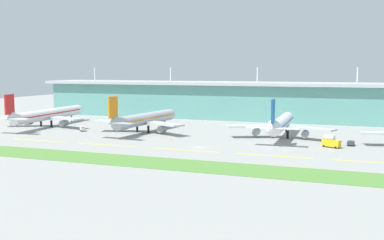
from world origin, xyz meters
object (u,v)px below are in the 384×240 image
(airliner_far_middle, at_px, (281,124))
(airliner_nearest, at_px, (48,115))
(airliner_near_middle, at_px, (144,119))
(safety_cone_right_wingtip, at_px, (108,135))
(safety_cone_left_wingtip, at_px, (114,139))
(fuel_truck, at_px, (331,142))
(baggage_cart, at_px, (82,129))
(pushback_tug, at_px, (351,143))
(safety_cone_nose_front, at_px, (171,139))

(airliner_far_middle, bearing_deg, airliner_nearest, -178.76)
(airliner_nearest, bearing_deg, airliner_near_middle, -2.28)
(safety_cone_right_wingtip, bearing_deg, safety_cone_left_wingtip, -46.35)
(airliner_near_middle, bearing_deg, fuel_truck, -8.94)
(airliner_near_middle, xyz_separation_m, baggage_cart, (-30.40, -7.59, -5.18))
(pushback_tug, relative_size, baggage_cart, 1.19)
(pushback_tug, bearing_deg, baggage_cart, -179.59)
(pushback_tug, height_order, safety_cone_right_wingtip, pushback_tug)
(safety_cone_left_wingtip, bearing_deg, airliner_far_middle, 24.33)
(fuel_truck, xyz_separation_m, safety_cone_nose_front, (-66.60, -4.56, -1.91))
(pushback_tug, xyz_separation_m, safety_cone_nose_front, (-73.85, -11.80, -0.75))
(safety_cone_left_wingtip, bearing_deg, baggage_cart, 147.59)
(airliner_nearest, distance_m, pushback_tug, 155.09)
(pushback_tug, height_order, fuel_truck, fuel_truck)
(safety_cone_right_wingtip, bearing_deg, airliner_far_middle, 16.41)
(safety_cone_left_wingtip, bearing_deg, airliner_nearest, 153.82)
(airliner_nearest, xyz_separation_m, pushback_tug, (154.73, -9.04, -5.36))
(safety_cone_nose_front, bearing_deg, baggage_cart, 168.25)
(fuel_truck, bearing_deg, safety_cone_nose_front, -176.09)
(airliner_nearest, distance_m, fuel_truck, 148.44)
(airliner_near_middle, bearing_deg, safety_cone_right_wingtip, -120.23)
(airliner_far_middle, xyz_separation_m, safety_cone_nose_front, (-43.58, -23.54, -6.09))
(pushback_tug, height_order, safety_cone_left_wingtip, pushback_tug)
(airliner_far_middle, xyz_separation_m, baggage_cart, (-96.00, -12.63, -5.18))
(airliner_far_middle, xyz_separation_m, safety_cone_right_wingtip, (-75.64, -22.28, -6.09))
(airliner_nearest, height_order, airliner_near_middle, same)
(safety_cone_nose_front, xyz_separation_m, safety_cone_right_wingtip, (-32.06, 1.26, 0.00))
(airliner_nearest, distance_m, airliner_near_middle, 58.91)
(airliner_near_middle, xyz_separation_m, safety_cone_left_wingtip, (-2.09, -25.57, -6.10))
(safety_cone_left_wingtip, xyz_separation_m, safety_cone_right_wingtip, (-7.95, 8.33, 0.00))
(baggage_cart, bearing_deg, airliner_far_middle, 7.50)
(baggage_cart, height_order, safety_cone_left_wingtip, baggage_cart)
(pushback_tug, distance_m, fuel_truck, 10.32)
(airliner_near_middle, height_order, safety_cone_nose_front, airliner_near_middle)
(airliner_near_middle, distance_m, fuel_truck, 89.80)
(baggage_cart, bearing_deg, airliner_near_middle, 14.03)
(airliner_near_middle, height_order, safety_cone_left_wingtip, airliner_near_middle)
(airliner_far_middle, distance_m, safety_cone_nose_front, 49.90)
(pushback_tug, height_order, baggage_cart, baggage_cart)
(fuel_truck, bearing_deg, pushback_tug, 44.96)
(safety_cone_right_wingtip, bearing_deg, baggage_cart, 154.66)
(airliner_near_middle, height_order, pushback_tug, airliner_near_middle)
(pushback_tug, bearing_deg, safety_cone_right_wingtip, -174.32)
(fuel_truck, bearing_deg, airliner_near_middle, 171.06)
(airliner_near_middle, relative_size, airliner_far_middle, 1.03)
(airliner_far_middle, distance_m, safety_cone_left_wingtip, 74.54)
(safety_cone_left_wingtip, xyz_separation_m, safety_cone_nose_front, (24.11, 7.07, 0.00))
(fuel_truck, bearing_deg, airliner_far_middle, 140.49)
(fuel_truck, bearing_deg, safety_cone_right_wingtip, -178.09)
(airliner_near_middle, xyz_separation_m, safety_cone_right_wingtip, (-10.04, -17.24, -6.10))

